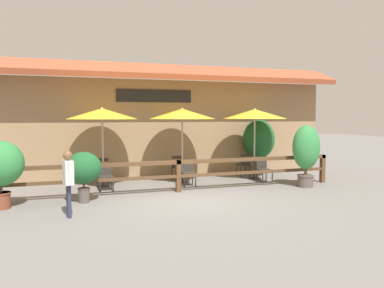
# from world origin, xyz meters

# --- Properties ---
(ground_plane) EXTENTS (60.00, 60.00, 0.00)m
(ground_plane) POSITION_xyz_m (0.00, 0.00, 0.00)
(ground_plane) COLOR slate
(building_facade) EXTENTS (14.28, 1.49, 4.23)m
(building_facade) POSITION_xyz_m (-0.00, 4.10, 2.17)
(building_facade) COLOR #997A56
(building_facade) RESTS_ON ground
(patio_railing) EXTENTS (10.40, 0.14, 0.95)m
(patio_railing) POSITION_xyz_m (0.00, 1.05, 0.70)
(patio_railing) COLOR brown
(patio_railing) RESTS_ON ground
(patio_umbrella_near) EXTENTS (2.25, 2.25, 2.55)m
(patio_umbrella_near) POSITION_xyz_m (-2.04, 2.70, 2.34)
(patio_umbrella_near) COLOR #B7B2A8
(patio_umbrella_near) RESTS_ON ground
(dining_table_near) EXTENTS (0.91, 0.91, 0.76)m
(dining_table_near) POSITION_xyz_m (-2.04, 2.70, 0.60)
(dining_table_near) COLOR olive
(dining_table_near) RESTS_ON ground
(chair_near_streetside) EXTENTS (0.42, 0.42, 0.85)m
(chair_near_streetside) POSITION_xyz_m (-2.03, 2.00, 0.48)
(chair_near_streetside) COLOR #332D28
(chair_near_streetside) RESTS_ON ground
(chair_near_wallside) EXTENTS (0.42, 0.42, 0.85)m
(chair_near_wallside) POSITION_xyz_m (-2.01, 3.40, 0.48)
(chair_near_wallside) COLOR #332D28
(chair_near_wallside) RESTS_ON ground
(patio_umbrella_middle) EXTENTS (2.25, 2.25, 2.55)m
(patio_umbrella_middle) POSITION_xyz_m (0.61, 2.63, 2.34)
(patio_umbrella_middle) COLOR #B7B2A8
(patio_umbrella_middle) RESTS_ON ground
(dining_table_middle) EXTENTS (0.91, 0.91, 0.76)m
(dining_table_middle) POSITION_xyz_m (0.61, 2.63, 0.60)
(dining_table_middle) COLOR olive
(dining_table_middle) RESTS_ON ground
(chair_middle_streetside) EXTENTS (0.44, 0.44, 0.85)m
(chair_middle_streetside) POSITION_xyz_m (0.59, 1.94, 0.48)
(chair_middle_streetside) COLOR #332D28
(chair_middle_streetside) RESTS_ON ground
(chair_middle_wallside) EXTENTS (0.51, 0.51, 0.85)m
(chair_middle_wallside) POSITION_xyz_m (0.63, 3.32, 0.48)
(chair_middle_wallside) COLOR #332D28
(chair_middle_wallside) RESTS_ON ground
(patio_umbrella_far) EXTENTS (2.25, 2.25, 2.55)m
(patio_umbrella_far) POSITION_xyz_m (3.26, 2.43, 2.34)
(patio_umbrella_far) COLOR #B7B2A8
(patio_umbrella_far) RESTS_ON ground
(dining_table_far) EXTENTS (0.91, 0.91, 0.76)m
(dining_table_far) POSITION_xyz_m (3.26, 2.43, 0.60)
(dining_table_far) COLOR olive
(dining_table_far) RESTS_ON ground
(chair_far_streetside) EXTENTS (0.44, 0.44, 0.85)m
(chair_far_streetside) POSITION_xyz_m (3.26, 1.77, 0.48)
(chair_far_streetside) COLOR #332D28
(chair_far_streetside) RESTS_ON ground
(chair_far_wallside) EXTENTS (0.43, 0.43, 0.85)m
(chair_far_wallside) POSITION_xyz_m (3.18, 3.10, 0.48)
(chair_far_wallside) COLOR #332D28
(chair_far_wallside) RESTS_ON ground
(potted_plant_small_flowering) EXTENTS (0.92, 0.83, 1.34)m
(potted_plant_small_flowering) POSITION_xyz_m (-2.73, 0.53, 0.88)
(potted_plant_small_flowering) COLOR #564C47
(potted_plant_small_flowering) RESTS_ON ground
(potted_plant_entrance_palm) EXTENTS (0.88, 0.79, 1.98)m
(potted_plant_entrance_palm) POSITION_xyz_m (4.10, 0.55, 1.18)
(potted_plant_entrance_palm) COLOR #564C47
(potted_plant_entrance_palm) RESTS_ON ground
(potted_plant_broad_leaf) EXTENTS (1.12, 1.01, 1.67)m
(potted_plant_broad_leaf) POSITION_xyz_m (-4.68, 0.48, 1.06)
(potted_plant_broad_leaf) COLOR brown
(potted_plant_broad_leaf) RESTS_ON ground
(potted_plant_corner_fern) EXTENTS (1.26, 1.14, 2.12)m
(potted_plant_corner_fern) POSITION_xyz_m (4.04, 3.55, 1.33)
(potted_plant_corner_fern) COLOR #564C47
(potted_plant_corner_fern) RESTS_ON ground
(pedestrian) EXTENTS (0.25, 0.53, 1.50)m
(pedestrian) POSITION_xyz_m (-3.11, -0.88, 0.96)
(pedestrian) COLOR #2D334C
(pedestrian) RESTS_ON ground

